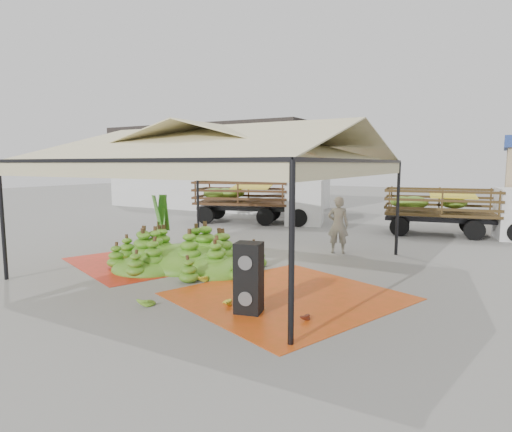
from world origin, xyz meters
The scene contains 17 objects.
ground centered at (0.00, 0.00, 0.00)m, with size 90.00×90.00×0.00m, color slate.
canopy_tent centered at (0.00, 0.00, 3.30)m, with size 8.10×8.10×4.00m.
building_white centered at (-10.00, 14.00, 2.71)m, with size 14.30×6.30×5.40m.
tarp_left centered at (-2.32, -0.68, 0.01)m, with size 4.08×3.88×0.01m, color red.
tarp_right centered at (2.86, -1.71, 0.01)m, with size 4.17×4.38×0.01m, color #D44414.
banana_heap centered at (-1.19, -0.48, 0.57)m, with size 5.31×4.36×1.14m, color #4A841B.
hand_yellow_a centered at (0.41, -1.65, 0.11)m, with size 0.50×0.41×0.23m, color #AEA722.
hand_yellow_b centered at (1.98, -2.97, 0.10)m, with size 0.44×0.36×0.20m, color gold.
hand_red_a centered at (1.47, -0.96, 0.09)m, with size 0.41×0.33×0.19m, color #541613.
hand_red_b centered at (3.70, -2.87, 0.09)m, with size 0.40×0.33×0.18m, color #572A14.
hand_green centered at (0.52, -3.70, 0.11)m, with size 0.50×0.41×0.23m, color #4E861B.
hanging_bunches centered at (1.99, 1.16, 2.62)m, with size 1.74×0.24×0.20m.
speaker_stack centered at (2.63, -3.04, 0.71)m, with size 0.60×0.55×1.41m.
banana_leaves centered at (-3.66, 1.25, 0.00)m, with size 0.96×1.36×3.70m, color #276D1D, non-canonical shape.
vendor centered at (2.27, 3.30, 0.94)m, with size 0.69×0.45×1.88m, color gray.
truck_left centered at (-3.34, 8.48, 1.33)m, with size 6.61×3.89×2.15m.
truck_right centered at (5.67, 9.06, 1.22)m, with size 6.00×2.90×1.97m.
Camera 1 is at (6.82, -10.06, 2.94)m, focal length 30.00 mm.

